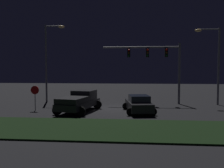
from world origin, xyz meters
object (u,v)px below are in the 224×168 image
traffic_signal_gantry (156,58)px  street_lamp_left (50,54)px  car_sedan (139,104)px  street_lamp_right (214,56)px  pickup_truck (80,100)px  stop_sign (35,93)px

traffic_signal_gantry → street_lamp_left: street_lamp_left is taller
car_sedan → street_lamp_right: size_ratio=0.58×
car_sedan → street_lamp_right: (7.86, 5.26, 4.32)m
street_lamp_left → street_lamp_right: street_lamp_left is taller
car_sedan → traffic_signal_gantry: bearing=-28.5°
traffic_signal_gantry → street_lamp_right: street_lamp_right is taller
pickup_truck → street_lamp_left: street_lamp_left is taller
traffic_signal_gantry → pickup_truck: bearing=-142.7°
street_lamp_left → stop_sign: size_ratio=3.91×
street_lamp_left → stop_sign: street_lamp_left is taller
pickup_truck → stop_sign: bearing=99.3°
car_sedan → street_lamp_right: bearing=-64.9°
car_sedan → street_lamp_left: street_lamp_left is taller
car_sedan → street_lamp_left: 12.48m
car_sedan → stop_sign: 9.36m
pickup_truck → traffic_signal_gantry: (7.17, 5.46, 3.90)m
car_sedan → stop_sign: size_ratio=2.07×
car_sedan → street_lamp_right: street_lamp_right is taller
street_lamp_right → street_lamp_left: bearing=177.8°
car_sedan → street_lamp_right: 10.39m
street_lamp_left → street_lamp_right: 17.81m
stop_sign → street_lamp_left: bearing=96.2°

